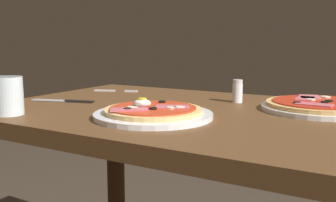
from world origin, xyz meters
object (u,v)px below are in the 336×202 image
dining_table (181,159)px  fork (112,91)px  knife (67,101)px  pizza_foreground (153,113)px  pizza_across_left (318,106)px  water_glass_far (9,98)px  salt_shaker (237,91)px

dining_table → fork: bearing=153.8°
dining_table → knife: knife is taller
pizza_foreground → dining_table: bearing=89.9°
dining_table → pizza_across_left: bearing=25.1°
water_glass_far → pizza_foreground: bearing=24.2°
water_glass_far → fork: water_glass_far is taller
water_glass_far → salt_shaker: 0.62m
fork → pizza_across_left: bearing=-2.7°
water_glass_far → knife: bearing=95.2°
fork → knife: bearing=-83.1°
pizza_across_left → water_glass_far: water_glass_far is taller
fork → salt_shaker: size_ratio=2.28×
dining_table → pizza_foreground: pizza_foreground is taller
pizza_foreground → fork: 0.50m
pizza_across_left → pizza_foreground: bearing=-137.9°
dining_table → fork: size_ratio=6.74×
dining_table → knife: 0.38m
water_glass_far → knife: size_ratio=0.49×
fork → knife: 0.26m
water_glass_far → salt_shaker: water_glass_far is taller
knife → fork: bearing=96.9°
salt_shaker → dining_table: bearing=-118.6°
pizza_across_left → dining_table: bearing=-154.9°
salt_shaker → pizza_foreground: bearing=-106.8°
dining_table → salt_shaker: size_ratio=15.37×
dining_table → pizza_foreground: 0.21m
dining_table → salt_shaker: salt_shaker is taller
pizza_across_left → knife: size_ratio=1.51×
pizza_across_left → salt_shaker: (-0.23, 0.02, 0.02)m
dining_table → pizza_foreground: size_ratio=3.65×
fork → salt_shaker: salt_shaker is taller
pizza_foreground → water_glass_far: 0.36m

